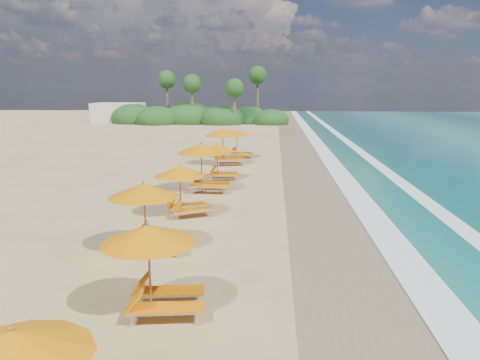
% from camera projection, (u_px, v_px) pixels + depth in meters
% --- Properties ---
extents(ground, '(160.00, 160.00, 0.00)m').
position_uv_depth(ground, '(240.00, 207.00, 20.07)').
color(ground, tan).
rests_on(ground, ground).
extents(wet_sand, '(4.00, 160.00, 0.01)m').
position_uv_depth(wet_sand, '(331.00, 208.00, 19.77)').
color(wet_sand, '#8D7754').
rests_on(wet_sand, ground).
extents(surf_foam, '(4.00, 160.00, 0.01)m').
position_uv_depth(surf_foam, '(395.00, 209.00, 19.57)').
color(surf_foam, white).
rests_on(surf_foam, ground).
extents(station_1, '(2.60, 2.46, 2.22)m').
position_uv_depth(station_1, '(157.00, 263.00, 10.38)').
color(station_1, olive).
rests_on(station_1, ground).
extents(station_2, '(2.56, 2.38, 2.30)m').
position_uv_depth(station_2, '(150.00, 212.00, 14.40)').
color(station_2, olive).
rests_on(station_2, ground).
extents(station_3, '(2.85, 2.85, 2.15)m').
position_uv_depth(station_3, '(184.00, 187.00, 18.41)').
color(station_3, olive).
rests_on(station_3, ground).
extents(station_4, '(2.71, 2.51, 2.50)m').
position_uv_depth(station_4, '(205.00, 164.00, 22.67)').
color(station_4, olive).
rests_on(station_4, ground).
extents(station_5, '(2.39, 2.25, 2.09)m').
position_uv_depth(station_5, '(220.00, 159.00, 25.67)').
color(station_5, olive).
rests_on(station_5, ground).
extents(station_6, '(3.10, 2.97, 2.54)m').
position_uv_depth(station_6, '(226.00, 144.00, 30.53)').
color(station_6, olive).
rests_on(station_6, ground).
extents(station_7, '(2.60, 2.49, 2.15)m').
position_uv_depth(station_7, '(239.00, 142.00, 33.50)').
color(station_7, olive).
rests_on(station_7, ground).
extents(treeline, '(25.80, 8.80, 9.74)m').
position_uv_depth(treeline, '(195.00, 117.00, 65.05)').
color(treeline, '#163D14').
rests_on(treeline, ground).
extents(beach_building, '(7.00, 5.00, 2.80)m').
position_uv_depth(beach_building, '(118.00, 112.00, 68.28)').
color(beach_building, beige).
rests_on(beach_building, ground).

